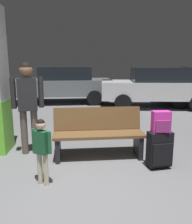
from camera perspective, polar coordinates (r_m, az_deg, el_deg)
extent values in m
cube|color=slate|center=(6.91, -2.21, -2.72)|extent=(18.00, 18.00, 0.10)
cube|color=brown|center=(4.20, 0.69, -5.45)|extent=(1.62, 0.54, 0.05)
cube|color=brown|center=(4.37, 0.33, -1.54)|extent=(1.60, 0.21, 0.42)
cube|color=black|center=(4.26, -9.10, -8.67)|extent=(0.11, 0.40, 0.41)
cube|color=black|center=(4.41, 10.12, -7.97)|extent=(0.11, 0.40, 0.41)
cube|color=black|center=(3.99, 15.01, -8.55)|extent=(0.41, 0.27, 0.56)
cube|color=black|center=(3.92, 15.74, -9.90)|extent=(0.34, 0.09, 0.36)
cube|color=#A5A5AA|center=(3.98, 14.67, -4.54)|extent=(0.14, 0.05, 0.02)
cylinder|color=black|center=(4.11, 12.19, -12.36)|extent=(0.03, 0.05, 0.04)
cylinder|color=black|center=(4.25, 16.18, -11.74)|extent=(0.03, 0.05, 0.04)
cube|color=#D833A5|center=(3.86, 15.36, -2.27)|extent=(0.29, 0.17, 0.34)
cube|color=#8E2B70|center=(3.79, 15.81, -3.37)|extent=(0.23, 0.04, 0.19)
cylinder|color=black|center=(3.83, 15.49, 0.02)|extent=(0.06, 0.03, 0.02)
cylinder|color=beige|center=(3.45, -11.96, -13.43)|extent=(0.07, 0.07, 0.46)
cylinder|color=beige|center=(3.51, -13.32, -13.02)|extent=(0.07, 0.07, 0.46)
cube|color=#1E5933|center=(3.34, -12.95, -7.11)|extent=(0.22, 0.19, 0.33)
cylinder|color=#1E5933|center=(3.25, -11.15, -7.24)|extent=(0.05, 0.05, 0.31)
cylinder|color=#1E5933|center=(3.42, -14.69, -6.46)|extent=(0.05, 0.05, 0.31)
sphere|color=beige|center=(3.27, -13.15, -2.99)|extent=(0.13, 0.13, 0.13)
sphere|color=black|center=(3.26, -13.17, -2.68)|extent=(0.12, 0.12, 0.12)
cylinder|color=white|center=(3.44, -12.79, -6.22)|extent=(0.06, 0.06, 0.10)
cylinder|color=red|center=(3.42, -12.85, -5.03)|extent=(0.01, 0.01, 0.06)
cylinder|color=brown|center=(4.61, -14.50, -4.57)|extent=(0.12, 0.12, 0.83)
cylinder|color=brown|center=(4.62, -16.86, -4.68)|extent=(0.12, 0.12, 0.83)
cube|color=#232326|center=(4.47, -16.19, 4.11)|extent=(0.37, 0.27, 0.59)
cylinder|color=#232326|center=(4.46, -13.10, 4.64)|extent=(0.10, 0.10, 0.56)
cylinder|color=#232326|center=(4.48, -19.30, 4.31)|extent=(0.10, 0.10, 0.56)
sphere|color=brown|center=(4.44, -16.51, 9.63)|extent=(0.23, 0.23, 0.23)
sphere|color=black|center=(4.44, -16.54, 10.05)|extent=(0.22, 0.22, 0.22)
cube|color=silver|center=(9.32, 14.21, 5.22)|extent=(4.22, 2.00, 0.64)
cube|color=black|center=(9.31, 15.30, 8.74)|extent=(2.21, 1.69, 0.52)
cylinder|color=black|center=(8.40, 6.49, 2.26)|extent=(0.61, 0.24, 0.60)
cylinder|color=black|center=(9.98, 5.81, 3.79)|extent=(0.61, 0.24, 0.60)
cylinder|color=black|center=(10.47, 20.19, 3.51)|extent=(0.61, 0.24, 0.60)
cylinder|color=black|center=(10.78, 17.28, 3.92)|extent=(0.62, 0.26, 0.60)
cylinder|color=black|center=(9.25, 19.59, 2.54)|extent=(0.62, 0.26, 0.60)
cube|color=slate|center=(10.18, -8.18, 5.99)|extent=(4.21, 1.98, 0.64)
cube|color=black|center=(10.13, -7.42, 9.28)|extent=(2.20, 1.68, 0.52)
cylinder|color=black|center=(9.57, -16.09, 3.05)|extent=(0.61, 0.24, 0.60)
cylinder|color=black|center=(11.13, -14.70, 4.30)|extent=(0.61, 0.24, 0.60)
cylinder|color=black|center=(9.47, -0.38, 3.42)|extent=(0.61, 0.24, 0.60)
cylinder|color=black|center=(11.05, -1.20, 4.63)|extent=(0.61, 0.24, 0.60)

